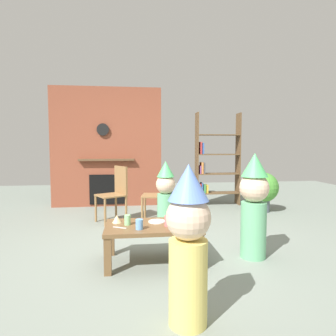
{
  "coord_description": "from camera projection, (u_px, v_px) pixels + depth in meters",
  "views": [
    {
      "loc": [
        -0.35,
        -3.57,
        1.24
      ],
      "look_at": [
        0.15,
        0.4,
        0.93
      ],
      "focal_mm": 31.85,
      "sensor_mm": 36.0,
      "label": 1
    }
  ],
  "objects": [
    {
      "name": "ground_plane",
      "position": [
        160.0,
        246.0,
        3.67
      ],
      "size": [
        12.0,
        12.0,
        0.0
      ],
      "primitive_type": "plane",
      "color": "gray"
    },
    {
      "name": "brick_fireplace_feature",
      "position": [
        107.0,
        148.0,
        6.04
      ],
      "size": [
        2.2,
        0.28,
        2.4
      ],
      "color": "brown",
      "rests_on": "ground_plane"
    },
    {
      "name": "bookshelf",
      "position": [
        214.0,
        164.0,
        6.15
      ],
      "size": [
        0.9,
        0.28,
        1.9
      ],
      "color": "brown",
      "rests_on": "ground_plane"
    },
    {
      "name": "coffee_table",
      "position": [
        153.0,
        231.0,
        3.15
      ],
      "size": [
        0.99,
        0.62,
        0.4
      ],
      "color": "brown",
      "rests_on": "ground_plane"
    },
    {
      "name": "paper_cup_near_left",
      "position": [
        168.0,
        221.0,
        3.08
      ],
      "size": [
        0.08,
        0.08,
        0.11
      ],
      "primitive_type": "cylinder",
      "color": "#E5666B",
      "rests_on": "coffee_table"
    },
    {
      "name": "paper_cup_near_right",
      "position": [
        128.0,
        220.0,
        3.13
      ],
      "size": [
        0.07,
        0.07,
        0.1
      ],
      "primitive_type": "cylinder",
      "color": "#8CD18C",
      "rests_on": "coffee_table"
    },
    {
      "name": "paper_cup_center",
      "position": [
        139.0,
        224.0,
        2.96
      ],
      "size": [
        0.07,
        0.07,
        0.1
      ],
      "primitive_type": "cylinder",
      "color": "#669EE0",
      "rests_on": "coffee_table"
    },
    {
      "name": "paper_plate_front",
      "position": [
        157.0,
        221.0,
        3.25
      ],
      "size": [
        0.19,
        0.19,
        0.01
      ],
      "primitive_type": "cylinder",
      "color": "white",
      "rests_on": "coffee_table"
    },
    {
      "name": "paper_plate_rear",
      "position": [
        183.0,
        227.0,
        3.02
      ],
      "size": [
        0.2,
        0.2,
        0.01
      ],
      "primitive_type": "cylinder",
      "color": "white",
      "rests_on": "coffee_table"
    },
    {
      "name": "birthday_cake_slice",
      "position": [
        117.0,
        219.0,
        3.22
      ],
      "size": [
        0.1,
        0.1,
        0.08
      ],
      "primitive_type": "cone",
      "color": "#EAC68C",
      "rests_on": "coffee_table"
    },
    {
      "name": "table_fork",
      "position": [
        120.0,
        228.0,
        3.02
      ],
      "size": [
        0.14,
        0.08,
        0.01
      ],
      "primitive_type": "cube",
      "rotation": [
        0.0,
        0.0,
        2.65
      ],
      "color": "silver",
      "rests_on": "coffee_table"
    },
    {
      "name": "child_with_cone_hat",
      "position": [
        188.0,
        241.0,
        2.03
      ],
      "size": [
        0.31,
        0.31,
        1.12
      ],
      "rotation": [
        0.0,
        0.0,
        1.71
      ],
      "color": "#E0CC66",
      "rests_on": "ground_plane"
    },
    {
      "name": "child_in_pink",
      "position": [
        254.0,
        203.0,
        3.26
      ],
      "size": [
        0.32,
        0.32,
        1.16
      ],
      "rotation": [
        0.0,
        0.0,
        3.14
      ],
      "color": "#66B27F",
      "rests_on": "ground_plane"
    },
    {
      "name": "child_by_the_chairs",
      "position": [
        166.0,
        194.0,
        4.29
      ],
      "size": [
        0.28,
        0.28,
        1.01
      ],
      "rotation": [
        0.0,
        0.0,
        -1.81
      ],
      "color": "#66B27F",
      "rests_on": "ground_plane"
    },
    {
      "name": "dining_chair_left",
      "position": [
        116.0,
        190.0,
        4.81
      ],
      "size": [
        0.54,
        0.54,
        0.9
      ],
      "rotation": [
        0.0,
        0.0,
        3.65
      ],
      "color": "olive",
      "rests_on": "ground_plane"
    },
    {
      "name": "dining_chair_middle",
      "position": [
        160.0,
        191.0,
        4.75
      ],
      "size": [
        0.46,
        0.46,
        0.9
      ],
      "rotation": [
        0.0,
        0.0,
        2.98
      ],
      "color": "olive",
      "rests_on": "ground_plane"
    },
    {
      "name": "potted_plant_tall",
      "position": [
        263.0,
        189.0,
        5.54
      ],
      "size": [
        0.55,
        0.55,
        0.74
      ],
      "color": "#4C5660",
      "rests_on": "ground_plane"
    }
  ]
}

